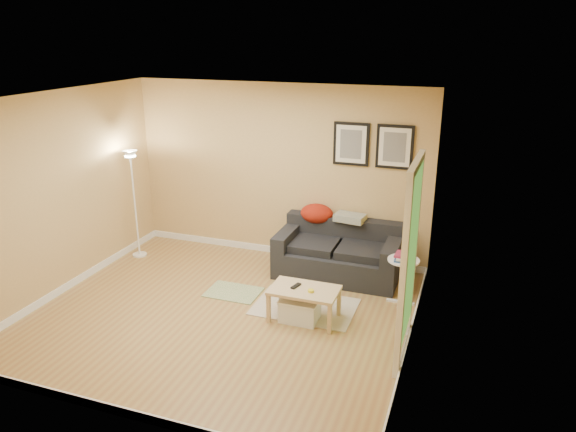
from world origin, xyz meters
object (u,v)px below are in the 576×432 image
(sofa, at_px, (338,251))
(floor_lamp, at_px, (135,207))
(coffee_table, at_px, (304,304))
(book_stack, at_px, (403,257))
(storage_bin, at_px, (300,309))
(side_table, at_px, (402,281))

(sofa, xyz_separation_m, floor_lamp, (-3.06, -0.34, 0.41))
(coffee_table, height_order, book_stack, book_stack)
(floor_lamp, bearing_deg, storage_bin, -19.39)
(sofa, relative_size, book_stack, 6.77)
(sofa, relative_size, side_table, 2.81)
(sofa, bearing_deg, floor_lamp, -173.73)
(sofa, xyz_separation_m, side_table, (0.96, -0.54, -0.07))
(coffee_table, height_order, floor_lamp, floor_lamp)
(side_table, bearing_deg, coffee_table, -142.36)
(coffee_table, relative_size, side_table, 1.33)
(sofa, height_order, side_table, sofa)
(coffee_table, distance_m, book_stack, 1.36)
(floor_lamp, bearing_deg, sofa, 6.27)
(storage_bin, bearing_deg, sofa, 85.32)
(storage_bin, distance_m, floor_lamp, 3.18)
(book_stack, distance_m, floor_lamp, 4.02)
(sofa, bearing_deg, book_stack, -29.86)
(sofa, bearing_deg, storage_bin, -94.68)
(coffee_table, distance_m, storage_bin, 0.08)
(floor_lamp, bearing_deg, side_table, -2.84)
(sofa, distance_m, coffee_table, 1.35)
(floor_lamp, bearing_deg, coffee_table, -18.46)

